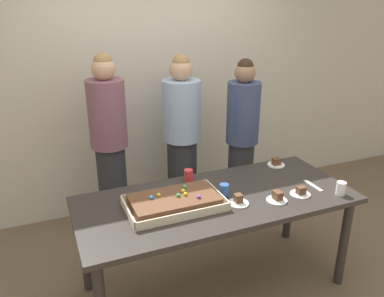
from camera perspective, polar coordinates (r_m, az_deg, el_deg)
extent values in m
plane|color=brown|center=(3.31, 3.31, -19.33)|extent=(12.00, 12.00, 0.00)
cube|color=beige|center=(4.06, -6.29, 11.91)|extent=(8.00, 0.12, 3.00)
cube|color=#2D2826|center=(2.87, 3.64, -7.54)|extent=(2.03, 0.87, 0.04)
cylinder|color=#2D2826|center=(3.32, 21.39, -12.76)|extent=(0.07, 0.07, 0.75)
cylinder|color=#2D2826|center=(3.15, -15.52, -13.90)|extent=(0.07, 0.07, 0.75)
cylinder|color=#2D2826|center=(3.77, 14.08, -7.57)|extent=(0.07, 0.07, 0.75)
cube|color=beige|center=(2.74, -2.62, -8.44)|extent=(0.67, 0.40, 0.01)
cube|color=beige|center=(2.56, -1.11, -9.83)|extent=(0.67, 0.01, 0.05)
cube|color=beige|center=(2.88, -3.97, -6.13)|extent=(0.67, 0.01, 0.05)
cube|color=beige|center=(2.64, -9.44, -9.12)|extent=(0.01, 0.40, 0.05)
cube|color=beige|center=(2.83, 3.69, -6.61)|extent=(0.01, 0.40, 0.05)
cube|color=brown|center=(2.72, -2.63, -7.71)|extent=(0.60, 0.33, 0.07)
sphere|color=yellow|center=(2.71, -4.92, -6.79)|extent=(0.03, 0.03, 0.03)
sphere|color=green|center=(2.69, -2.02, -6.88)|extent=(0.03, 0.03, 0.03)
sphere|color=yellow|center=(2.75, -1.30, -6.22)|extent=(0.03, 0.03, 0.03)
sphere|color=#2D84E0|center=(2.68, -5.97, -7.18)|extent=(0.03, 0.03, 0.03)
sphere|color=green|center=(2.81, -1.09, -5.63)|extent=(0.03, 0.03, 0.03)
sphere|color=purple|center=(2.67, 0.99, -7.11)|extent=(0.03, 0.03, 0.03)
sphere|color=yellow|center=(2.71, -0.96, -6.70)|extent=(0.03, 0.03, 0.03)
cylinder|color=white|center=(3.00, 15.59, -6.49)|extent=(0.15, 0.15, 0.01)
cube|color=brown|center=(2.98, 15.72, -5.93)|extent=(0.06, 0.05, 0.06)
cylinder|color=white|center=(2.79, 6.81, -7.99)|extent=(0.15, 0.15, 0.01)
cube|color=brown|center=(2.78, 6.80, -7.27)|extent=(0.05, 0.05, 0.06)
cylinder|color=white|center=(3.45, 12.23, -2.35)|extent=(0.15, 0.15, 0.01)
cube|color=brown|center=(3.43, 12.28, -1.87)|extent=(0.07, 0.05, 0.06)
cylinder|color=white|center=(2.87, 12.33, -7.45)|extent=(0.15, 0.15, 0.01)
cube|color=brown|center=(2.86, 12.45, -6.73)|extent=(0.05, 0.07, 0.06)
cylinder|color=white|center=(3.07, 21.02, -5.49)|extent=(0.07, 0.07, 0.10)
cylinder|color=red|center=(3.07, -0.53, -4.00)|extent=(0.07, 0.07, 0.10)
cylinder|color=#2D5199|center=(2.85, 4.73, -6.16)|extent=(0.07, 0.07, 0.10)
cube|color=silver|center=(3.16, 17.36, -5.23)|extent=(0.03, 0.20, 0.01)
cylinder|color=#28282D|center=(3.75, -11.47, -6.12)|extent=(0.26, 0.26, 0.90)
cylinder|color=#7A4C5B|center=(3.48, -12.37, 4.98)|extent=(0.33, 0.33, 0.60)
sphere|color=tan|center=(3.39, -12.89, 11.36)|extent=(0.20, 0.20, 0.20)
sphere|color=olive|center=(3.38, -12.97, 12.29)|extent=(0.16, 0.16, 0.16)
cylinder|color=#28282D|center=(3.95, 7.02, -4.81)|extent=(0.25, 0.25, 0.85)
cylinder|color=#384266|center=(3.70, 7.52, 5.20)|extent=(0.31, 0.31, 0.58)
cube|color=navy|center=(3.56, 6.69, 5.08)|extent=(0.04, 0.02, 0.37)
sphere|color=#8C664C|center=(3.61, 7.81, 10.98)|extent=(0.19, 0.19, 0.19)
sphere|color=black|center=(3.60, 7.85, 11.81)|extent=(0.15, 0.15, 0.15)
cylinder|color=#28282D|center=(3.97, -1.45, -4.47)|extent=(0.29, 0.29, 0.86)
cylinder|color=#93ADCC|center=(3.71, -1.55, 5.60)|extent=(0.37, 0.37, 0.58)
sphere|color=tan|center=(3.63, -1.61, 11.51)|extent=(0.21, 0.21, 0.21)
sphere|color=olive|center=(3.62, -1.62, 12.42)|extent=(0.17, 0.17, 0.17)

